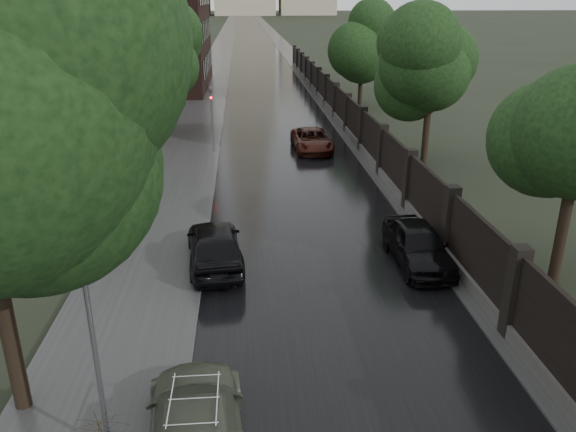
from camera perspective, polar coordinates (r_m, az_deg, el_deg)
The scene contains 13 objects.
road at distance 197.85m, azimuth -4.08°, elevation 18.80°, with size 8.00×420.00×0.02m, color black.
sidewalk_left at distance 197.87m, azimuth -5.91°, elevation 18.76°, with size 4.00×420.00×0.16m, color #2D2D2D.
verge_right at distance 198.00m, azimuth -2.40°, elevation 18.84°, with size 3.00×420.00×0.08m, color #2D2D2D.
fence_right at distance 41.02m, azimuth 5.54°, elevation 10.45°, with size 0.45×75.72×2.70m.
tree_left_far at distance 38.20m, azimuth -13.36°, elevation 15.61°, with size 4.25×4.25×7.39m.
tree_right_b at distance 31.51m, azimuth 14.36°, elevation 13.87°, with size 4.08×4.08×7.01m.
tree_right_c at distance 48.83m, azimuth 7.56°, elevation 16.78°, with size 4.08×4.08×7.01m.
lamp_post at distance 11.34m, azimuth -19.12°, elevation -12.15°, with size 0.25×0.12×5.11m.
traffic_light at distance 33.29m, azimuth -7.74°, elevation 10.25°, with size 0.16×0.32×4.00m.
volga_sedan at distance 12.05m, azimuth -9.29°, elevation -20.60°, with size 1.98×4.86×1.41m, color #4C5141.
hatchback_left at distance 19.43m, azimuth -7.47°, elevation -2.95°, with size 1.82×4.52×1.54m, color black.
car_right_near at distance 19.91m, azimuth 13.06°, elevation -2.86°, with size 1.72×4.28×1.46m, color black.
car_right_far at distance 34.20m, azimuth 2.44°, elevation 7.72°, with size 2.16×4.68×1.30m, color black.
Camera 1 is at (-2.49, -7.65, 8.71)m, focal length 35.00 mm.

